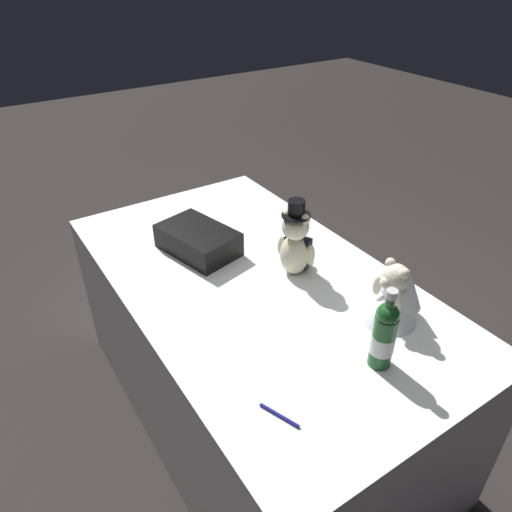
{
  "coord_description": "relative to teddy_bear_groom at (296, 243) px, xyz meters",
  "views": [
    {
      "loc": [
        -1.23,
        0.8,
        1.81
      ],
      "look_at": [
        0.0,
        0.0,
        0.86
      ],
      "focal_mm": 33.56,
      "sensor_mm": 36.0,
      "label": 1
    }
  ],
  "objects": [
    {
      "name": "teddy_bear_groom",
      "position": [
        0.0,
        0.0,
        0.0
      ],
      "size": [
        0.14,
        0.14,
        0.31
      ],
      "color": "beige",
      "rests_on": "reception_table"
    },
    {
      "name": "reception_table",
      "position": [
        0.04,
        0.15,
        -0.5
      ],
      "size": [
        1.68,
        0.95,
        0.76
      ],
      "primitive_type": "cube",
      "color": "white",
      "rests_on": "ground_plane"
    },
    {
      "name": "signing_pen",
      "position": [
        -0.52,
        0.44,
        -0.12
      ],
      "size": [
        0.13,
        0.06,
        0.01
      ],
      "color": "navy",
      "rests_on": "reception_table"
    },
    {
      "name": "ground_plane",
      "position": [
        0.04,
        0.15,
        -0.88
      ],
      "size": [
        12.0,
        12.0,
        0.0
      ],
      "primitive_type": "plane",
      "color": "#2D2826"
    },
    {
      "name": "champagne_bottle",
      "position": [
        -0.53,
        0.08,
        -0.01
      ],
      "size": [
        0.07,
        0.07,
        0.27
      ],
      "color": "#1D5426",
      "rests_on": "reception_table"
    },
    {
      "name": "teddy_bear_bride",
      "position": [
        -0.4,
        -0.11,
        -0.03
      ],
      "size": [
        0.18,
        0.22,
        0.23
      ],
      "color": "white",
      "rests_on": "reception_table"
    },
    {
      "name": "gift_case_black",
      "position": [
        0.33,
        0.24,
        -0.07
      ],
      "size": [
        0.36,
        0.28,
        0.1
      ],
      "color": "black",
      "rests_on": "reception_table"
    }
  ]
}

